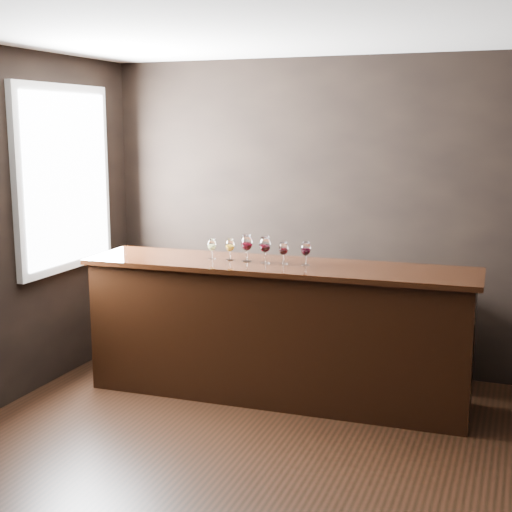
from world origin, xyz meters
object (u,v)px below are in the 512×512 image
(glass_amber, at_px, (230,246))
(glass_red_c, at_px, (283,249))
(back_bar_shelf, at_px, (299,323))
(glass_red_a, at_px, (247,243))
(glass_white, at_px, (212,245))
(glass_red_d, at_px, (306,249))
(glass_red_b, at_px, (265,245))
(bar_counter, at_px, (277,333))

(glass_amber, xyz_separation_m, glass_red_c, (0.46, -0.01, 0.00))
(back_bar_shelf, height_order, glass_red_c, glass_red_c)
(glass_amber, bearing_deg, back_bar_shelf, 62.27)
(back_bar_shelf, height_order, glass_amber, glass_amber)
(glass_amber, height_order, glass_red_a, glass_red_a)
(glass_white, relative_size, glass_red_c, 0.93)
(glass_white, xyz_separation_m, glass_red_d, (0.80, 0.02, 0.01))
(back_bar_shelf, height_order, glass_red_d, glass_red_d)
(glass_amber, relative_size, glass_red_a, 0.81)
(glass_red_a, height_order, glass_red_b, glass_red_a)
(glass_red_c, relative_size, glass_red_d, 0.96)
(glass_white, height_order, glass_red_a, glass_red_a)
(glass_red_c, bearing_deg, glass_red_a, 179.65)
(bar_counter, distance_m, glass_red_b, 0.73)
(bar_counter, bearing_deg, glass_red_d, 5.20)
(glass_red_a, height_order, glass_red_c, glass_red_a)
(glass_amber, distance_m, glass_red_c, 0.46)
(glass_red_a, bearing_deg, glass_red_d, 2.62)
(glass_red_b, height_order, glass_red_c, glass_red_b)
(glass_amber, distance_m, glass_red_a, 0.15)
(bar_counter, xyz_separation_m, glass_amber, (-0.42, 0.01, 0.70))
(glass_amber, xyz_separation_m, glass_red_d, (0.64, 0.02, 0.01))
(glass_red_c, xyz_separation_m, glass_red_d, (0.18, 0.02, 0.00))
(bar_counter, height_order, glass_white, glass_white)
(glass_red_b, bearing_deg, glass_amber, 174.80)
(back_bar_shelf, relative_size, glass_red_d, 12.51)
(glass_white, distance_m, glass_red_d, 0.80)
(glass_amber, height_order, glass_red_d, glass_red_d)
(glass_red_a, relative_size, glass_red_c, 1.21)
(bar_counter, height_order, glass_red_d, glass_red_d)
(bar_counter, height_order, glass_red_b, glass_red_b)
(back_bar_shelf, relative_size, glass_amber, 13.27)
(glass_red_d, bearing_deg, glass_amber, -178.56)
(glass_white, bearing_deg, bar_counter, -0.50)
(glass_red_c, bearing_deg, glass_white, 179.93)
(glass_red_b, bearing_deg, glass_red_c, 7.92)
(bar_counter, relative_size, glass_white, 18.21)
(glass_red_b, relative_size, glass_red_d, 1.16)
(back_bar_shelf, xyz_separation_m, glass_red_b, (-0.06, -0.75, 0.84))
(glass_amber, height_order, glass_red_c, glass_red_c)
(glass_white, xyz_separation_m, glass_red_c, (0.62, -0.00, 0.01))
(glass_amber, bearing_deg, glass_white, -177.31)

